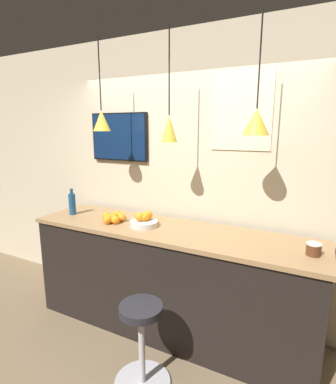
# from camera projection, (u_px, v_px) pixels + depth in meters

# --- Properties ---
(ground_plane) EXTENTS (14.00, 14.00, 0.00)m
(ground_plane) POSITION_uv_depth(u_px,v_px,m) (136.00, 368.00, 2.50)
(ground_plane) COLOR #756047
(back_wall) EXTENTS (8.00, 0.06, 2.90)m
(back_wall) POSITION_uv_depth(u_px,v_px,m) (188.00, 179.00, 3.11)
(back_wall) COLOR beige
(back_wall) RESTS_ON ground_plane
(service_counter) EXTENTS (2.75, 0.69, 1.05)m
(service_counter) POSITION_uv_depth(u_px,v_px,m) (168.00, 280.00, 2.91)
(service_counter) COLOR black
(service_counter) RESTS_ON ground_plane
(bar_stool) EXTENTS (0.44, 0.44, 0.68)m
(bar_stool) POSITION_uv_depth(u_px,v_px,m) (142.00, 337.00, 2.27)
(bar_stool) COLOR #B7B7BC
(bar_stool) RESTS_ON ground_plane
(fruit_bowl) EXTENTS (0.26, 0.26, 0.14)m
(fruit_bowl) POSITION_uv_depth(u_px,v_px,m) (144.00, 221.00, 2.86)
(fruit_bowl) COLOR beige
(fruit_bowl) RESTS_ON service_counter
(orange_pile) EXTENTS (0.24, 0.30, 0.09)m
(orange_pile) POSITION_uv_depth(u_px,v_px,m) (114.00, 217.00, 3.03)
(orange_pile) COLOR orange
(orange_pile) RESTS_ON service_counter
(juice_bottle) EXTENTS (0.07, 0.07, 0.29)m
(juice_bottle) POSITION_uv_depth(u_px,v_px,m) (72.00, 203.00, 3.24)
(juice_bottle) COLOR navy
(juice_bottle) RESTS_ON service_counter
(spread_jar) EXTENTS (0.11, 0.11, 0.09)m
(spread_jar) POSITION_uv_depth(u_px,v_px,m) (314.00, 249.00, 2.20)
(spread_jar) COLOR #562D19
(spread_jar) RESTS_ON service_counter
(pendant_lamp_left) EXTENTS (0.17, 0.17, 0.87)m
(pendant_lamp_left) POSITION_uv_depth(u_px,v_px,m) (102.00, 120.00, 2.94)
(pendant_lamp_left) COLOR black
(pendant_lamp_middle) EXTENTS (0.14, 0.14, 0.96)m
(pendant_lamp_middle) POSITION_uv_depth(u_px,v_px,m) (169.00, 128.00, 2.62)
(pendant_lamp_middle) COLOR black
(pendant_lamp_right) EXTENTS (0.21, 0.21, 0.89)m
(pendant_lamp_right) POSITION_uv_depth(u_px,v_px,m) (256.00, 121.00, 2.28)
(pendant_lamp_right) COLOR black
(mounted_tv) EXTENTS (0.72, 0.04, 0.53)m
(mounted_tv) POSITION_uv_depth(u_px,v_px,m) (119.00, 137.00, 3.34)
(mounted_tv) COLOR black
(wall_poster) EXTENTS (0.55, 0.01, 0.68)m
(wall_poster) POSITION_uv_depth(u_px,v_px,m) (241.00, 112.00, 2.70)
(wall_poster) COLOR beige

